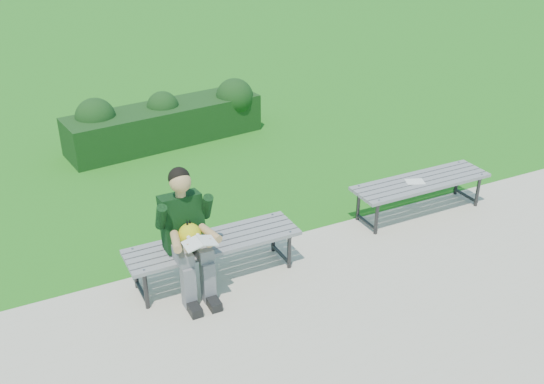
{
  "coord_description": "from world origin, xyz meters",
  "views": [
    {
      "loc": [
        -2.53,
        -5.37,
        3.71
      ],
      "look_at": [
        0.05,
        -0.22,
        0.78
      ],
      "focal_mm": 40.0,
      "sensor_mm": 36.0,
      "label": 1
    }
  ],
  "objects_px": {
    "hedge": "(166,119)",
    "bench_right": "(421,184)",
    "paper_sheet": "(415,182)",
    "bench_left": "(213,245)",
    "seated_boy": "(187,231)"
  },
  "relations": [
    {
      "from": "hedge",
      "to": "bench_right",
      "type": "relative_size",
      "value": 1.78
    },
    {
      "from": "paper_sheet",
      "to": "bench_left",
      "type": "bearing_deg",
      "value": -176.45
    },
    {
      "from": "bench_left",
      "to": "paper_sheet",
      "type": "relative_size",
      "value": 6.86
    },
    {
      "from": "bench_right",
      "to": "paper_sheet",
      "type": "xyz_separation_m",
      "value": [
        -0.1,
        0.0,
        0.06
      ]
    },
    {
      "from": "hedge",
      "to": "paper_sheet",
      "type": "bearing_deg",
      "value": -62.3
    },
    {
      "from": "hedge",
      "to": "bench_left",
      "type": "relative_size",
      "value": 1.78
    },
    {
      "from": "bench_left",
      "to": "bench_right",
      "type": "relative_size",
      "value": 1.0
    },
    {
      "from": "bench_right",
      "to": "seated_boy",
      "type": "relative_size",
      "value": 1.37
    },
    {
      "from": "bench_left",
      "to": "seated_boy",
      "type": "relative_size",
      "value": 1.37
    },
    {
      "from": "hedge",
      "to": "bench_left",
      "type": "height_order",
      "value": "hedge"
    },
    {
      "from": "bench_left",
      "to": "paper_sheet",
      "type": "bearing_deg",
      "value": 3.55
    },
    {
      "from": "hedge",
      "to": "bench_right",
      "type": "distance_m",
      "value": 4.26
    },
    {
      "from": "hedge",
      "to": "seated_boy",
      "type": "xyz_separation_m",
      "value": [
        -1.05,
        -3.99,
        0.34
      ]
    },
    {
      "from": "seated_boy",
      "to": "paper_sheet",
      "type": "xyz_separation_m",
      "value": [
        3.01,
        0.26,
        -0.24
      ]
    },
    {
      "from": "seated_boy",
      "to": "bench_left",
      "type": "bearing_deg",
      "value": 17.15
    }
  ]
}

